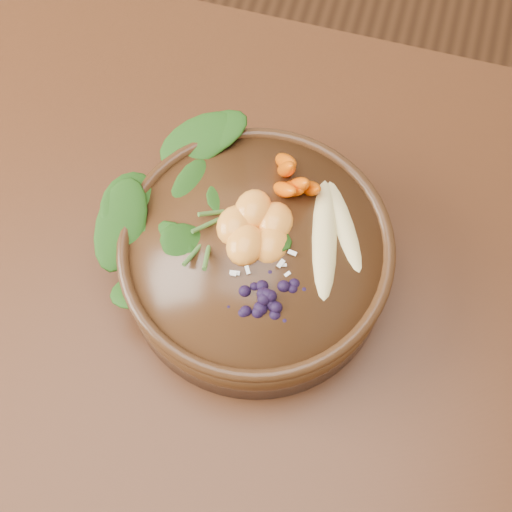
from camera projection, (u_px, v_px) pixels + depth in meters
The scene contains 9 objects.
ground at pixel (139, 442), 1.41m from camera, with size 4.00×4.00×0.00m, color #381E0F.
dining_table at pixel (52, 343), 0.81m from camera, with size 1.60×0.90×0.75m.
stoneware_bowl at pixel (256, 260), 0.71m from camera, with size 0.27×0.27×0.07m, color #3D2311.
kale_heap at pixel (206, 190), 0.68m from camera, with size 0.17×0.16×0.04m, color #214C14, non-canonical shape.
carrot_cluster at pixel (296, 155), 0.68m from camera, with size 0.06×0.06×0.07m, color #E55B00, non-canonical shape.
banana_halves at pixel (336, 226), 0.68m from camera, with size 0.09×0.16×0.03m.
mandarin_cluster at pixel (256, 222), 0.67m from camera, with size 0.08×0.08×0.03m, color orange, non-canonical shape.
blueberry_pile at pixel (267, 291), 0.64m from camera, with size 0.12×0.09×0.04m, color black, non-canonical shape.
coconut_flakes at pixel (260, 261), 0.67m from camera, with size 0.08×0.06×0.01m, color white, non-canonical shape.
Camera 1 is at (0.29, -0.17, 1.44)m, focal length 50.00 mm.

